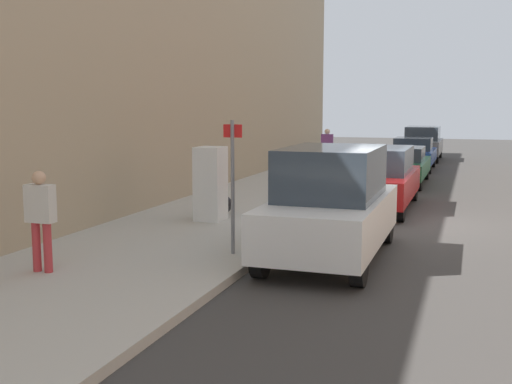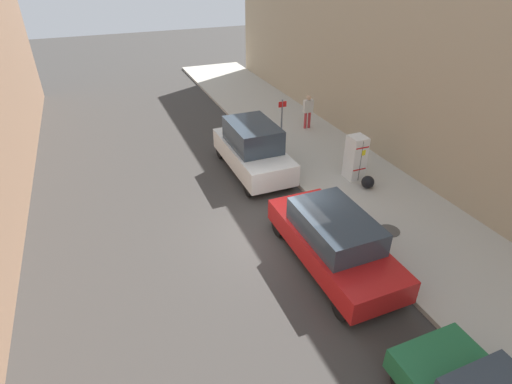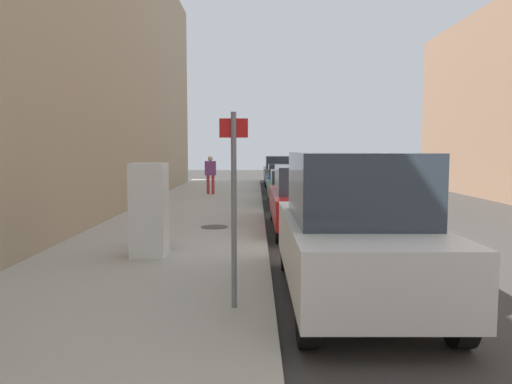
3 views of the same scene
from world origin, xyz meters
name	(u,v)px [view 3 (image 3 of 3)]	position (x,y,z in m)	size (l,w,h in m)	color
ground_plane	(354,243)	(0.00, 0.00, 0.00)	(80.00, 80.00, 0.00)	#383533
sidewalk_slab	(169,240)	(-4.30, 0.00, 0.08)	(4.51, 44.00, 0.15)	#B2ADA0
building_facade_near	(14,13)	(-7.68, 0.00, 5.21)	(2.25, 39.60, 10.42)	tan
discarded_refrigerator	(148,210)	(-4.33, -2.03, 1.04)	(0.64, 0.70, 1.77)	white
manhole_cover	(213,227)	(-3.38, 1.46, 0.16)	(0.70, 0.70, 0.02)	#47443F
street_sign_post	(233,199)	(-2.58, -5.13, 1.55)	(0.36, 0.07, 2.50)	slate
trash_bag	(156,235)	(-4.38, -1.13, 0.40)	(0.49, 0.49, 0.49)	black
pedestrian_standing_near	(209,172)	(-4.35, 11.05, 1.15)	(0.50, 0.23, 1.72)	#B73338
parked_van_white	(353,228)	(-0.89, -4.30, 1.05)	(1.94, 4.67, 2.14)	silver
parked_suv_red	(307,197)	(-0.89, 1.93, 0.89)	(1.95, 4.89, 1.73)	red
parked_sedan_green	(291,187)	(-0.89, 7.81, 0.72)	(1.87, 4.66, 1.38)	#1E6038
parked_hatchback_blue	(284,178)	(-0.89, 13.17, 0.74)	(1.79, 4.16, 1.45)	#23479E
parked_suv_gray	(279,170)	(-0.89, 18.46, 0.91)	(1.87, 4.58, 1.76)	slate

